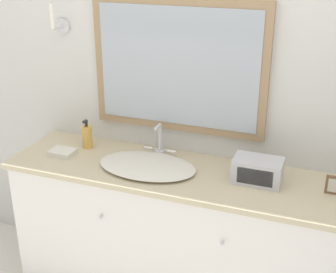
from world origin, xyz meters
name	(u,v)px	position (x,y,z in m)	size (l,w,h in m)	color
wall_back	(194,83)	(0.00, 0.57, 1.28)	(8.00, 0.18, 2.55)	silver
vanity_counter	(176,236)	(0.00, 0.27, 0.43)	(1.94, 0.55, 0.86)	white
sink_basin	(148,165)	(-0.16, 0.25, 0.88)	(0.56, 0.41, 0.20)	silver
soap_bottle	(87,136)	(-0.61, 0.38, 0.93)	(0.06, 0.06, 0.18)	gold
appliance_box	(257,171)	(0.44, 0.30, 0.92)	(0.25, 0.16, 0.13)	#BCBCC1
picture_frame	(335,185)	(0.83, 0.31, 0.91)	(0.09, 0.01, 0.10)	brown
hand_towel_near_sink	(62,152)	(-0.70, 0.23, 0.87)	(0.15, 0.11, 0.03)	silver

